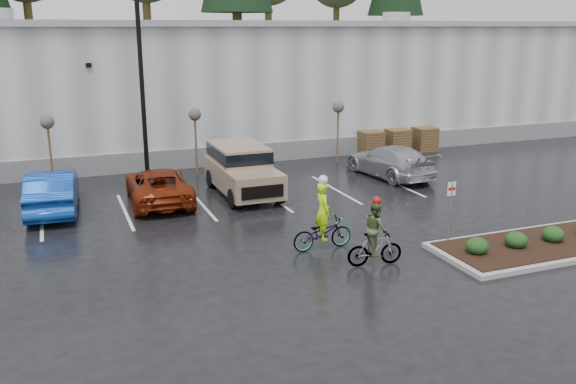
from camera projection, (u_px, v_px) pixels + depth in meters
name	position (u px, v px, depth m)	size (l,w,h in m)	color
ground	(345.00, 265.00, 18.28)	(120.00, 120.00, 0.00)	black
warehouse	(185.00, 82.00, 37.09)	(60.50, 15.50, 7.20)	#A2A4A7
wooded_ridge	(135.00, 69.00, 57.93)	(80.00, 25.00, 6.00)	#263D19
lamppost	(140.00, 56.00, 26.17)	(0.50, 1.00, 9.22)	black
sapling_west	(48.00, 126.00, 26.44)	(0.60, 0.60, 3.20)	#4F3C1F
sapling_mid	(195.00, 118.00, 28.72)	(0.60, 0.60, 3.20)	#4F3C1F
sapling_east	(338.00, 110.00, 31.35)	(0.60, 0.60, 3.20)	#4F3C1F
pallet_stack_a	(370.00, 143.00, 33.66)	(1.20, 1.20, 1.35)	#4F3C1F
pallet_stack_b	(397.00, 141.00, 34.26)	(1.20, 1.20, 1.35)	#4F3C1F
pallet_stack_c	(424.00, 139.00, 34.89)	(1.20, 1.20, 1.35)	#4F3C1F
curb_island	(552.00, 244.00, 19.82)	(8.00, 3.00, 0.15)	gray
mulch_bed	(552.00, 241.00, 19.79)	(7.60, 2.60, 0.04)	black
shrub_a	(477.00, 246.00, 18.68)	(0.70, 0.70, 0.52)	#133916
shrub_b	(516.00, 240.00, 19.20)	(0.70, 0.70, 0.52)	#133916
shrub_c	(553.00, 234.00, 19.73)	(0.70, 0.70, 0.52)	#133916
fire_lane_sign	(450.00, 205.00, 19.42)	(0.30, 0.05, 2.20)	gray
car_blue	(53.00, 191.00, 23.33)	(1.73, 4.97, 1.64)	navy
car_red	(158.00, 186.00, 24.58)	(2.33, 5.06, 1.41)	maroon
suv_tan	(243.00, 171.00, 25.64)	(2.20, 5.10, 2.06)	gray
car_far_silver	(390.00, 161.00, 28.81)	(2.10, 5.16, 1.50)	#B4B5BD
cyclist_hivis	(322.00, 227.00, 19.40)	(2.03, 0.76, 2.44)	#3F3F44
cyclist_olive	(375.00, 240.00, 18.06)	(1.69, 0.84, 2.14)	#3F3F44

